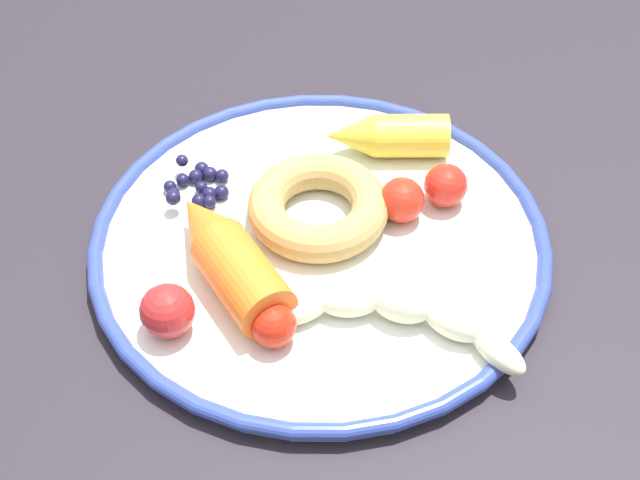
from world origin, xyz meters
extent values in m
cube|color=black|center=(0.00, 0.00, 0.71)|extent=(0.93, 0.93, 0.03)
cube|color=black|center=(-0.40, -0.41, 0.35)|extent=(0.05, 0.05, 0.70)
cube|color=black|center=(-0.40, 0.41, 0.35)|extent=(0.05, 0.05, 0.70)
cylinder|color=white|center=(0.03, 0.05, 0.73)|extent=(0.34, 0.34, 0.01)
torus|color=#2F4194|center=(0.03, 0.05, 0.74)|extent=(0.35, 0.35, 0.01)
ellipsoid|color=#EEE8BB|center=(0.13, 0.18, 0.75)|extent=(0.05, 0.05, 0.02)
ellipsoid|color=#EEE8BB|center=(0.10, 0.15, 0.75)|extent=(0.04, 0.05, 0.02)
ellipsoid|color=#EEE8BB|center=(0.09, 0.11, 0.76)|extent=(0.04, 0.05, 0.03)
ellipsoid|color=#EEE8BB|center=(0.09, 0.08, 0.75)|extent=(0.03, 0.05, 0.02)
ellipsoid|color=#EEE8BB|center=(0.11, 0.04, 0.75)|extent=(0.04, 0.05, 0.02)
cylinder|color=orange|center=(0.09, 0.00, 0.76)|extent=(0.09, 0.08, 0.04)
cone|color=orange|center=(0.04, -0.04, 0.76)|extent=(0.07, 0.07, 0.04)
cylinder|color=yellow|center=(-0.08, 0.11, 0.76)|extent=(0.04, 0.06, 0.04)
cone|color=yellow|center=(-0.08, 0.06, 0.76)|extent=(0.04, 0.04, 0.04)
torus|color=tan|center=(0.01, 0.04, 0.75)|extent=(0.11, 0.11, 0.03)
sphere|color=#191638|center=(-0.01, -0.03, 0.75)|extent=(0.01, 0.01, 0.01)
sphere|color=#191638|center=(-0.01, -0.07, 0.75)|extent=(0.01, 0.01, 0.01)
sphere|color=#191638|center=(-0.02, -0.07, 0.75)|extent=(0.01, 0.01, 0.01)
sphere|color=#191638|center=(0.00, -0.04, 0.75)|extent=(0.01, 0.01, 0.01)
sphere|color=#191638|center=(-0.03, -0.06, 0.75)|extent=(0.01, 0.01, 0.01)
sphere|color=#191638|center=(-0.03, -0.05, 0.75)|extent=(0.01, 0.01, 0.01)
sphere|color=#191638|center=(-0.02, -0.05, 0.75)|extent=(0.01, 0.01, 0.01)
sphere|color=#191638|center=(-0.03, -0.04, 0.75)|extent=(0.01, 0.01, 0.01)
sphere|color=#191638|center=(-0.01, -0.04, 0.75)|extent=(0.01, 0.01, 0.01)
sphere|color=#191638|center=(-0.04, -0.06, 0.75)|extent=(0.01, 0.01, 0.01)
sphere|color=#191638|center=(-0.01, -0.08, 0.75)|extent=(0.01, 0.01, 0.01)
sphere|color=#191638|center=(0.00, -0.05, 0.75)|extent=(0.01, 0.01, 0.01)
sphere|color=#191638|center=(0.01, -0.07, 0.75)|extent=(0.01, 0.01, 0.01)
sphere|color=#191638|center=(-0.04, -0.07, 0.75)|extent=(0.01, 0.01, 0.01)
sphere|color=red|center=(-0.03, 0.14, 0.76)|extent=(0.03, 0.03, 0.03)
sphere|color=red|center=(-0.01, 0.11, 0.76)|extent=(0.04, 0.04, 0.04)
sphere|color=red|center=(0.12, 0.03, 0.76)|extent=(0.03, 0.03, 0.03)
sphere|color=red|center=(0.12, -0.05, 0.76)|extent=(0.04, 0.04, 0.04)
camera|label=1|loc=(0.52, 0.10, 1.26)|focal=53.27mm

